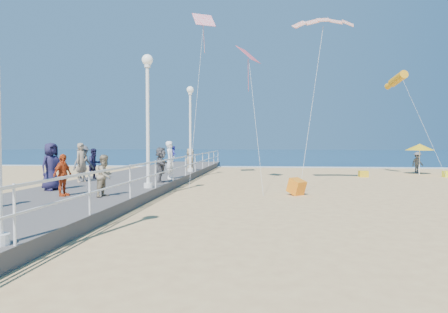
# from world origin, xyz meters

# --- Properties ---
(ground) EXTENTS (160.00, 160.00, 0.00)m
(ground) POSITION_xyz_m (0.00, 0.00, 0.00)
(ground) COLOR #E5BC78
(ground) RESTS_ON ground
(ocean) EXTENTS (160.00, 90.00, 0.05)m
(ocean) POSITION_xyz_m (0.00, 65.00, 0.01)
(ocean) COLOR #0D2B4E
(ocean) RESTS_ON ground
(surf_line) EXTENTS (160.00, 1.20, 0.04)m
(surf_line) POSITION_xyz_m (0.00, 20.50, 0.03)
(surf_line) COLOR white
(surf_line) RESTS_ON ground
(boardwalk) EXTENTS (5.00, 44.00, 0.40)m
(boardwalk) POSITION_xyz_m (-7.50, 0.00, 0.20)
(boardwalk) COLOR #635E5A
(boardwalk) RESTS_ON ground
(railing) EXTENTS (0.05, 42.00, 0.55)m
(railing) POSITION_xyz_m (-5.05, 0.00, 1.25)
(railing) COLOR white
(railing) RESTS_ON boardwalk
(lamp_post_mid) EXTENTS (0.44, 0.44, 5.32)m
(lamp_post_mid) POSITION_xyz_m (-5.35, 0.00, 3.66)
(lamp_post_mid) COLOR white
(lamp_post_mid) RESTS_ON boardwalk
(lamp_post_far) EXTENTS (0.44, 0.44, 5.32)m
(lamp_post_far) POSITION_xyz_m (-5.35, 9.00, 3.66)
(lamp_post_far) COLOR white
(lamp_post_far) RESTS_ON boardwalk
(woman_holding_toddler) EXTENTS (0.46, 0.69, 1.89)m
(woman_holding_toddler) POSITION_xyz_m (-5.40, 3.93, 1.34)
(woman_holding_toddler) COLOR white
(woman_holding_toddler) RESTS_ON boardwalk
(toddler_held) EXTENTS (0.30, 0.39, 0.79)m
(toddler_held) POSITION_xyz_m (-5.25, 4.08, 1.65)
(toddler_held) COLOR #3134B8
(toddler_held) RESTS_ON boardwalk
(spectator_1) EXTENTS (0.65, 0.77, 1.41)m
(spectator_1) POSITION_xyz_m (-6.03, -2.68, 1.11)
(spectator_1) COLOR gray
(spectator_1) RESTS_ON boardwalk
(spectator_2) EXTENTS (1.09, 1.25, 1.68)m
(spectator_2) POSITION_xyz_m (-9.24, 2.46, 1.24)
(spectator_2) COLOR #535358
(spectator_2) RESTS_ON boardwalk
(spectator_3) EXTENTS (0.51, 0.89, 1.43)m
(spectator_3) POSITION_xyz_m (-7.50, -2.73, 1.12)
(spectator_3) COLOR #C34418
(spectator_3) RESTS_ON boardwalk
(spectator_4) EXTENTS (0.85, 1.03, 1.81)m
(spectator_4) POSITION_xyz_m (-8.77, -1.19, 1.31)
(spectator_4) COLOR #201C3E
(spectator_4) RESTS_ON boardwalk
(spectator_5) EXTENTS (0.72, 1.55, 1.61)m
(spectator_5) POSITION_xyz_m (-5.40, 2.13, 1.21)
(spectator_5) COLOR #545358
(spectator_5) RESTS_ON boardwalk
(spectator_6) EXTENTS (0.64, 0.77, 1.80)m
(spectator_6) POSITION_xyz_m (-9.09, 1.99, 1.30)
(spectator_6) COLOR gray
(spectator_6) RESTS_ON boardwalk
(spectator_7) EXTENTS (0.88, 0.93, 1.52)m
(spectator_7) POSITION_xyz_m (-9.15, 3.51, 1.16)
(spectator_7) COLOR #1D1C3D
(spectator_7) RESTS_ON boardwalk
(beach_walker_a) EXTENTS (1.15, 0.97, 1.55)m
(beach_walker_a) POSITION_xyz_m (10.28, 14.60, 0.77)
(beach_walker_a) COLOR #515256
(beach_walker_a) RESTS_ON ground
(beach_walker_c) EXTENTS (0.77, 1.01, 1.84)m
(beach_walker_c) POSITION_xyz_m (-5.53, 9.89, 0.92)
(beach_walker_c) COLOR gray
(beach_walker_c) RESTS_ON ground
(box_kite) EXTENTS (0.89, 0.89, 0.74)m
(box_kite) POSITION_xyz_m (0.63, 1.39, 0.30)
(box_kite) COLOR #F14A0E
(box_kite) RESTS_ON ground
(beach_umbrella) EXTENTS (1.90, 1.90, 2.14)m
(beach_umbrella) POSITION_xyz_m (9.88, 13.16, 1.91)
(beach_umbrella) COLOR white
(beach_umbrella) RESTS_ON ground
(beach_chair_left) EXTENTS (0.55, 0.55, 0.40)m
(beach_chair_left) POSITION_xyz_m (5.60, 10.85, 0.20)
(beach_chair_left) COLOR gold
(beach_chair_left) RESTS_ON ground
(beach_chair_right) EXTENTS (0.55, 0.55, 0.40)m
(beach_chair_right) POSITION_xyz_m (10.95, 11.24, 0.20)
(beach_chair_right) COLOR #FAF41A
(beach_chair_right) RESTS_ON ground
(kite_parafoil) EXTENTS (3.07, 0.94, 0.65)m
(kite_parafoil) POSITION_xyz_m (2.16, 4.88, 8.31)
(kite_parafoil) COLOR #EC461B
(kite_windsock) EXTENTS (1.02, 2.77, 1.10)m
(kite_windsock) POSITION_xyz_m (7.88, 11.56, 6.37)
(kite_windsock) COLOR orange
(kite_diamond_pink) EXTENTS (1.32, 1.48, 0.83)m
(kite_diamond_pink) POSITION_xyz_m (-1.61, 6.02, 6.93)
(kite_diamond_pink) COLOR #D54E5E
(kite_diamond_redwhite) EXTENTS (1.48, 1.32, 0.91)m
(kite_diamond_redwhite) POSITION_xyz_m (-4.36, 8.19, 9.52)
(kite_diamond_redwhite) COLOR red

